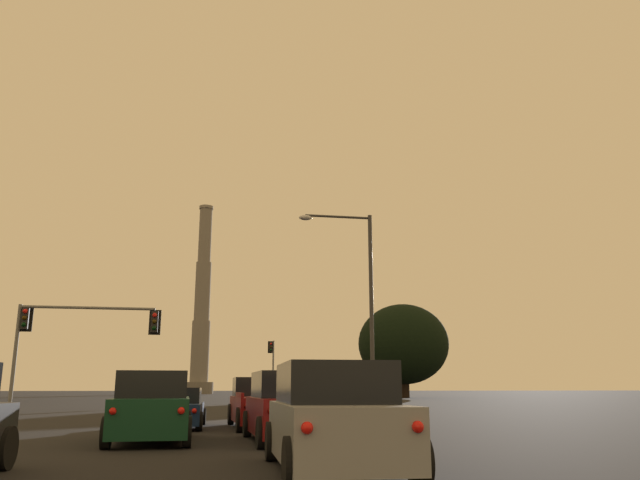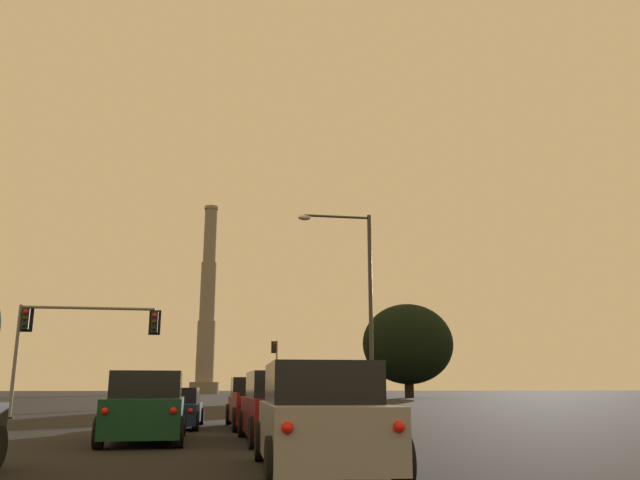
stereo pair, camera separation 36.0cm
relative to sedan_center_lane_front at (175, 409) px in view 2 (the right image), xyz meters
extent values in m
cube|color=navy|center=(0.00, -0.05, -0.14)|extent=(1.91, 4.64, 0.70)
cube|color=black|center=(0.00, 0.18, 0.48)|extent=(1.67, 2.24, 0.55)
cylinder|color=black|center=(-0.84, 1.87, -0.35)|extent=(0.23, 0.64, 0.64)
cylinder|color=black|center=(0.92, 1.83, -0.35)|extent=(0.23, 0.64, 0.64)
cylinder|color=black|center=(-0.93, -1.93, -0.35)|extent=(0.23, 0.64, 0.64)
cylinder|color=black|center=(0.83, -1.97, -0.35)|extent=(0.23, 0.64, 0.64)
sphere|color=red|center=(-0.77, -2.36, 0.01)|extent=(0.17, 0.17, 0.17)
sphere|color=red|center=(0.66, -2.39, 0.01)|extent=(0.17, 0.17, 0.17)
cube|color=maroon|center=(3.06, -0.51, -0.01)|extent=(2.17, 5.46, 0.88)
cube|color=black|center=(3.00, 1.25, 0.79)|extent=(1.90, 1.86, 0.72)
cube|color=maroon|center=(2.16, -1.92, 0.51)|extent=(0.18, 2.43, 0.16)
cube|color=maroon|center=(4.04, -1.86, 0.51)|extent=(0.18, 2.43, 0.16)
cylinder|color=black|center=(2.01, 1.66, -0.27)|extent=(0.25, 0.81, 0.80)
cylinder|color=black|center=(3.97, 1.72, -0.27)|extent=(0.25, 0.81, 0.80)
cylinder|color=black|center=(2.15, -2.74, -0.27)|extent=(0.25, 0.81, 0.80)
cylinder|color=black|center=(4.10, -2.68, -0.27)|extent=(0.25, 0.81, 0.80)
sphere|color=#500705|center=(2.32, -3.25, 0.19)|extent=(0.17, 0.17, 0.17)
sphere|color=#500705|center=(3.96, -3.20, 0.19)|extent=(0.17, 0.17, 0.17)
cube|color=maroon|center=(3.27, -6.60, 0.02)|extent=(2.06, 4.85, 0.95)
cube|color=black|center=(3.27, -6.48, 0.84)|extent=(1.86, 2.85, 0.70)
cylinder|color=black|center=(2.28, -4.70, -0.29)|extent=(0.24, 0.77, 0.76)
cylinder|color=black|center=(4.16, -4.65, -0.29)|extent=(0.24, 0.77, 0.76)
cylinder|color=black|center=(2.39, -8.55, -0.29)|extent=(0.24, 0.77, 0.76)
cylinder|color=black|center=(4.27, -8.50, -0.29)|extent=(0.24, 0.77, 0.76)
sphere|color=#500705|center=(2.56, -9.04, 0.23)|extent=(0.17, 0.17, 0.17)
sphere|color=#500705|center=(4.12, -9.00, 0.23)|extent=(0.17, 0.17, 0.17)
cube|color=gray|center=(3.28, -12.97, 0.02)|extent=(2.03, 4.84, 0.95)
cube|color=black|center=(3.28, -12.85, 0.84)|extent=(1.85, 2.84, 0.70)
cylinder|color=black|center=(2.39, -11.03, -0.29)|extent=(0.24, 0.77, 0.76)
cylinder|color=black|center=(4.27, -11.07, -0.29)|extent=(0.24, 0.77, 0.76)
cylinder|color=black|center=(2.29, -14.87, -0.29)|extent=(0.24, 0.77, 0.76)
cylinder|color=black|center=(4.17, -14.92, -0.29)|extent=(0.24, 0.77, 0.76)
sphere|color=red|center=(2.44, -15.37, 0.23)|extent=(0.17, 0.17, 0.17)
sphere|color=red|center=(4.00, -15.41, 0.23)|extent=(0.17, 0.17, 0.17)
cube|color=#0F3823|center=(-0.38, -6.03, 0.02)|extent=(2.08, 4.86, 0.95)
cube|color=black|center=(-0.39, -5.91, 0.84)|extent=(1.88, 2.86, 0.70)
cylinder|color=black|center=(-1.39, -4.14, -0.29)|extent=(0.25, 0.77, 0.76)
cylinder|color=black|center=(0.49, -4.08, -0.29)|extent=(0.25, 0.77, 0.76)
cylinder|color=black|center=(-1.26, -7.99, -0.29)|extent=(0.25, 0.77, 0.76)
cylinder|color=black|center=(0.62, -7.92, -0.29)|extent=(0.25, 0.77, 0.76)
sphere|color=red|center=(-1.08, -8.48, 0.23)|extent=(0.17, 0.17, 0.17)
sphere|color=red|center=(0.48, -8.42, 0.23)|extent=(0.17, 0.17, 0.17)
cylinder|color=slate|center=(-8.04, 8.03, 2.01)|extent=(0.18, 0.18, 5.36)
cylinder|color=black|center=(-8.04, 8.03, -0.62)|extent=(0.40, 0.40, 0.10)
cube|color=black|center=(-7.75, 8.03, 4.02)|extent=(0.34, 0.34, 1.04)
cube|color=black|center=(-7.75, 8.21, 4.02)|extent=(0.58, 0.03, 1.25)
sphere|color=red|center=(-7.75, 7.84, 4.34)|extent=(0.22, 0.22, 0.22)
sphere|color=#352604|center=(-7.75, 7.84, 4.02)|extent=(0.22, 0.22, 0.22)
sphere|color=black|center=(-7.75, 7.84, 3.70)|extent=(0.22, 0.22, 0.22)
cylinder|color=slate|center=(-4.86, 8.03, 4.59)|extent=(6.36, 0.14, 0.14)
sphere|color=slate|center=(-8.04, 8.03, 4.59)|extent=(0.18, 0.18, 0.18)
cube|color=black|center=(-1.69, 8.03, 3.95)|extent=(0.34, 0.34, 1.04)
cube|color=black|center=(-1.69, 8.21, 3.95)|extent=(0.58, 0.03, 1.25)
sphere|color=red|center=(-1.69, 7.84, 4.27)|extent=(0.22, 0.22, 0.22)
sphere|color=#352604|center=(-1.69, 7.84, 3.95)|extent=(0.22, 0.22, 0.22)
sphere|color=black|center=(-1.69, 7.84, 3.63)|extent=(0.22, 0.22, 0.22)
cylinder|color=slate|center=(7.71, 42.71, 2.48)|extent=(0.18, 0.18, 6.29)
cylinder|color=black|center=(7.71, 42.71, -0.62)|extent=(0.40, 0.40, 0.10)
cube|color=black|center=(7.42, 42.71, 4.96)|extent=(0.34, 0.34, 1.04)
cube|color=black|center=(7.42, 42.89, 4.96)|extent=(0.58, 0.03, 1.25)
sphere|color=red|center=(7.42, 42.52, 5.28)|extent=(0.22, 0.22, 0.22)
sphere|color=#352604|center=(7.42, 42.52, 4.96)|extent=(0.22, 0.22, 0.22)
sphere|color=black|center=(7.42, 42.52, 4.63)|extent=(0.22, 0.22, 0.22)
cylinder|color=#38383A|center=(8.77, 5.30, 4.27)|extent=(0.20, 0.20, 9.89)
cylinder|color=#38383A|center=(7.12, 5.30, 9.07)|extent=(3.28, 0.12, 0.12)
sphere|color=#38383A|center=(8.77, 5.30, 9.07)|extent=(0.20, 0.20, 0.20)
ellipsoid|color=silver|center=(5.48, 5.30, 8.95)|extent=(0.64, 0.36, 0.26)
cylinder|color=slate|center=(-1.17, 123.49, 0.66)|extent=(6.62, 6.62, 2.65)
cylinder|color=gray|center=(-1.17, 123.49, 8.91)|extent=(4.14, 4.14, 13.85)
cylinder|color=gray|center=(-1.17, 123.49, 22.76)|extent=(3.56, 3.56, 13.85)
cylinder|color=gray|center=(-1.17, 123.49, 36.61)|extent=(2.98, 2.98, 13.85)
cylinder|color=gray|center=(-1.17, 123.49, 43.18)|extent=(3.34, 3.34, 0.70)
cylinder|color=black|center=(28.77, 64.04, 0.99)|extent=(1.32, 1.32, 3.31)
ellipsoid|color=black|center=(28.77, 64.04, 6.96)|extent=(13.17, 11.85, 11.51)
camera|label=1|loc=(1.10, -24.10, 0.76)|focal=35.00mm
camera|label=2|loc=(1.46, -24.16, 0.76)|focal=35.00mm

